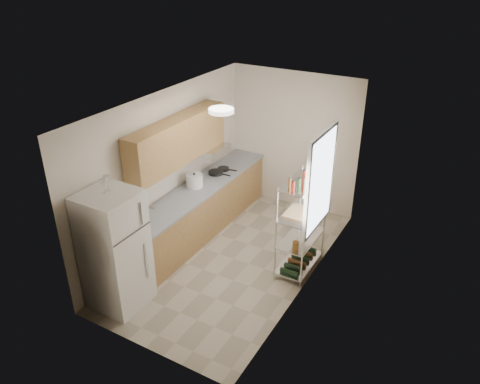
% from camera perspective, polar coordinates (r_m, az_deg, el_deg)
% --- Properties ---
extents(room, '(2.52, 4.42, 2.62)m').
position_cam_1_polar(room, '(6.99, -0.83, 0.58)').
color(room, '#B1A590').
rests_on(room, ground).
extents(counter_run, '(0.63, 3.51, 0.90)m').
position_cam_1_polar(counter_run, '(8.15, -4.81, -2.09)').
color(counter_run, '#AD884A').
rests_on(counter_run, ground).
extents(upper_cabinets, '(0.33, 2.20, 0.72)m').
position_cam_1_polar(upper_cabinets, '(7.40, -7.57, 6.23)').
color(upper_cabinets, '#AD884A').
rests_on(upper_cabinets, room).
extents(range_hood, '(0.50, 0.60, 0.12)m').
position_cam_1_polar(range_hood, '(8.13, -3.72, 5.20)').
color(range_hood, '#B7BABC').
rests_on(range_hood, room).
extents(window, '(0.06, 1.00, 1.46)m').
position_cam_1_polar(window, '(6.70, 9.77, 1.32)').
color(window, white).
rests_on(window, room).
extents(bakers_rack, '(0.45, 0.90, 1.73)m').
position_cam_1_polar(bakers_rack, '(6.93, 7.63, -1.74)').
color(bakers_rack, silver).
rests_on(bakers_rack, ground).
extents(ceiling_dome, '(0.34, 0.34, 0.05)m').
position_cam_1_polar(ceiling_dome, '(6.27, -2.31, 9.90)').
color(ceiling_dome, white).
rests_on(ceiling_dome, room).
extents(refrigerator, '(0.71, 0.71, 1.73)m').
position_cam_1_polar(refrigerator, '(6.55, -15.01, -6.92)').
color(refrigerator, white).
rests_on(refrigerator, ground).
extents(wine_glass_a, '(0.08, 0.08, 0.22)m').
position_cam_1_polar(wine_glass_a, '(6.13, -15.91, 1.01)').
color(wine_glass_a, silver).
rests_on(wine_glass_a, refrigerator).
extents(wine_glass_b, '(0.07, 0.07, 0.19)m').
position_cam_1_polar(wine_glass_b, '(6.10, -16.39, 0.65)').
color(wine_glass_b, silver).
rests_on(wine_glass_b, refrigerator).
extents(rice_cooker, '(0.28, 0.28, 0.22)m').
position_cam_1_polar(rice_cooker, '(7.88, -5.57, 1.38)').
color(rice_cooker, white).
rests_on(rice_cooker, counter_run).
extents(frying_pan_large, '(0.27, 0.27, 0.05)m').
position_cam_1_polar(frying_pan_large, '(8.36, -2.97, 2.39)').
color(frying_pan_large, black).
rests_on(frying_pan_large, counter_run).
extents(frying_pan_small, '(0.24, 0.24, 0.04)m').
position_cam_1_polar(frying_pan_small, '(8.50, -2.04, 2.84)').
color(frying_pan_small, black).
rests_on(frying_pan_small, counter_run).
extents(cutting_board, '(0.35, 0.45, 0.03)m').
position_cam_1_polar(cutting_board, '(6.92, 7.13, -2.52)').
color(cutting_board, tan).
rests_on(cutting_board, bakers_rack).
extents(espresso_machine, '(0.17, 0.24, 0.26)m').
position_cam_1_polar(espresso_machine, '(7.14, 8.93, -0.60)').
color(espresso_machine, black).
rests_on(espresso_machine, bakers_rack).
extents(storage_bag, '(0.10, 0.13, 0.14)m').
position_cam_1_polar(storage_bag, '(7.44, 8.24, -3.80)').
color(storage_bag, '#A12F13').
rests_on(storage_bag, bakers_rack).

